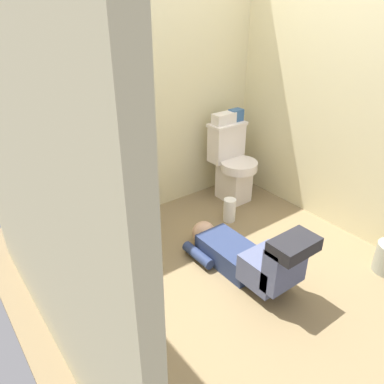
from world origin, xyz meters
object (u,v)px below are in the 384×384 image
object	(u,v)px
faucet	(68,145)
vanity_cabinet	(85,207)
tissue_box	(224,118)
soap_dispenser	(42,149)
bottle_pink	(57,145)
bottle_blue	(66,146)
paper_towel_roll	(229,210)
toiletry_bag	(236,115)
person_plumber	(248,256)
bottle_green	(73,142)
toilet	(232,163)

from	to	relation	value
faucet	vanity_cabinet	bearing A→B (deg)	-88.69
tissue_box	soap_dispenser	size ratio (longest dim) A/B	1.33
soap_dispenser	bottle_pink	distance (m)	0.10
bottle_blue	paper_towel_roll	world-z (taller)	bottle_blue
vanity_cabinet	toiletry_bag	bearing A→B (deg)	4.28
vanity_cabinet	paper_towel_roll	xyz separation A→B (m)	(1.20, -0.29, -0.31)
tissue_box	bottle_blue	distance (m)	1.50
tissue_box	toiletry_bag	xyz separation A→B (m)	(0.15, 0.00, 0.01)
vanity_cabinet	tissue_box	size ratio (longest dim) A/B	3.73
person_plumber	faucet	bearing A→B (deg)	126.47
paper_towel_roll	bottle_pink	bearing A→B (deg)	163.85
vanity_cabinet	bottle_green	xyz separation A→B (m)	(0.02, 0.12, 0.48)
paper_towel_roll	soap_dispenser	bearing A→B (deg)	163.32
bottle_green	tissue_box	bearing A→B (deg)	0.15
toilet	soap_dispenser	bearing A→B (deg)	176.72
tissue_box	paper_towel_roll	world-z (taller)	tissue_box
toilet	bottle_blue	size ratio (longest dim) A/B	4.89
soap_dispenser	bottle_pink	bearing A→B (deg)	-23.63
bottle_blue	bottle_green	xyz separation A→B (m)	(0.06, 0.05, 0.00)
toilet	faucet	world-z (taller)	faucet
toilet	paper_towel_roll	distance (m)	0.51
toilet	bottle_green	bearing A→B (deg)	176.63
toilet	tissue_box	distance (m)	0.44
vanity_cabinet	bottle_pink	bearing A→B (deg)	139.45
faucet	paper_towel_roll	bearing A→B (deg)	-20.00
soap_dispenser	bottle_pink	size ratio (longest dim) A/B	0.96
tissue_box	bottle_blue	xyz separation A→B (m)	(-1.49, -0.05, 0.10)
faucet	soap_dispenser	bearing A→B (deg)	-173.99
paper_towel_roll	tissue_box	bearing A→B (deg)	58.12
tissue_box	vanity_cabinet	bearing A→B (deg)	-175.27
toiletry_bag	bottle_blue	bearing A→B (deg)	-178.12
faucet	paper_towel_roll	distance (m)	1.49
bottle_pink	faucet	bearing A→B (deg)	32.62
toilet	bottle_green	distance (m)	1.57
toilet	tissue_box	bearing A→B (deg)	116.43
tissue_box	bottle_green	size ratio (longest dim) A/B	1.42
person_plumber	bottle_blue	bearing A→B (deg)	129.94
bottle_blue	bottle_green	size ratio (longest dim) A/B	0.99
soap_dispenser	toilet	bearing A→B (deg)	-3.28
person_plumber	bottle_pink	xyz separation A→B (m)	(-0.89, 1.02, 0.73)
bottle_pink	paper_towel_roll	distance (m)	1.57
faucet	person_plumber	xyz separation A→B (m)	(0.80, -1.08, -0.69)
bottle_green	paper_towel_roll	xyz separation A→B (m)	(1.17, -0.41, -0.79)
paper_towel_roll	faucet	bearing A→B (deg)	160.00
soap_dispenser	bottle_blue	world-z (taller)	soap_dispenser
faucet	person_plumber	bearing A→B (deg)	-53.53
vanity_cabinet	soap_dispenser	world-z (taller)	soap_dispenser
person_plumber	tissue_box	distance (m)	1.39
faucet	bottle_blue	distance (m)	0.09
vanity_cabinet	tissue_box	xyz separation A→B (m)	(1.45, 0.12, 0.38)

